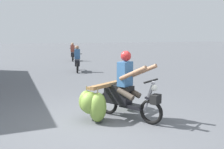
# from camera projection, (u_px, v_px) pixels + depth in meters

# --- Properties ---
(ground_plane) EXTENTS (120.00, 120.00, 0.00)m
(ground_plane) POSITION_uv_depth(u_px,v_px,m) (99.00, 126.00, 5.36)
(ground_plane) COLOR #56595E
(motorbike_main_loaded) EXTENTS (1.79, 1.92, 1.58)m
(motorbike_main_loaded) POSITION_uv_depth(u_px,v_px,m) (113.00, 96.00, 5.92)
(motorbike_main_loaded) COLOR black
(motorbike_main_loaded) RESTS_ON ground
(motorbike_distant_ahead_left) EXTENTS (0.65, 1.58, 1.40)m
(motorbike_distant_ahead_left) POSITION_uv_depth(u_px,v_px,m) (77.00, 61.00, 13.35)
(motorbike_distant_ahead_left) COLOR black
(motorbike_distant_ahead_left) RESTS_ON ground
(motorbike_distant_ahead_right) EXTENTS (0.65, 1.58, 1.40)m
(motorbike_distant_ahead_right) POSITION_uv_depth(u_px,v_px,m) (73.00, 53.00, 19.14)
(motorbike_distant_ahead_right) COLOR black
(motorbike_distant_ahead_right) RESTS_ON ground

